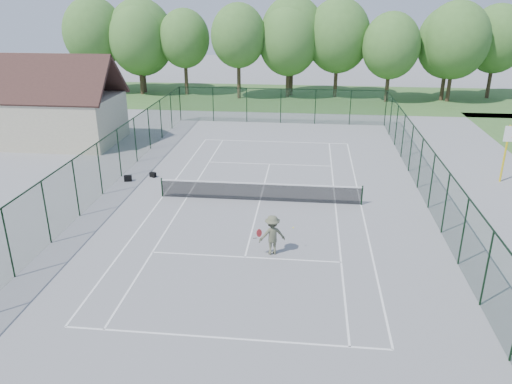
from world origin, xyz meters
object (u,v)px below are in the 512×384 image
at_px(tennis_net, 260,191).
at_px(tennis_player, 272,235).
at_px(sports_bag_a, 128,178).
at_px(basketball_goal, 511,143).

xyz_separation_m(tennis_net, tennis_player, (1.13, -5.93, 0.32)).
bearing_deg(sports_bag_a, tennis_player, -55.28).
distance_m(sports_bag_a, tennis_player, 12.48).
bearing_deg(tennis_player, basketball_goal, 37.54).
bearing_deg(basketball_goal, tennis_net, -163.85).
bearing_deg(tennis_net, sports_bag_a, 165.04).
bearing_deg(sports_bag_a, basketball_goal, -9.64).
distance_m(tennis_net, basketball_goal, 14.91).
distance_m(basketball_goal, sports_bag_a, 22.69).
relative_size(tennis_net, basketball_goal, 3.04).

